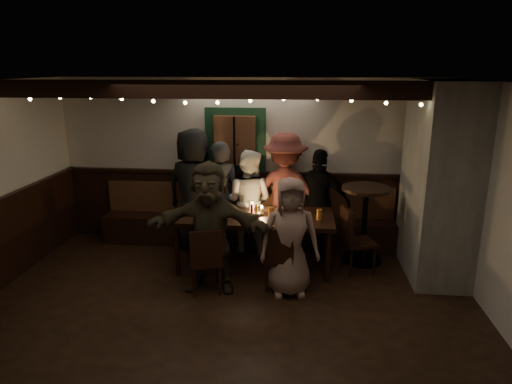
# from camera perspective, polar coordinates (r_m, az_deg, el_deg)

# --- Properties ---
(room) EXTENTS (6.02, 5.01, 2.62)m
(room) POSITION_cam_1_polar(r_m,az_deg,el_deg) (6.22, 7.74, -0.43)
(room) COLOR black
(room) RESTS_ON ground
(dining_table) EXTENTS (2.17, 0.93, 0.94)m
(dining_table) POSITION_cam_1_polar(r_m,az_deg,el_deg) (6.33, -0.19, -3.45)
(dining_table) COLOR black
(dining_table) RESTS_ON ground
(chair_near_left) EXTENTS (0.48, 0.48, 0.86)m
(chair_near_left) POSITION_cam_1_polar(r_m,az_deg,el_deg) (5.71, -6.27, -8.13)
(chair_near_left) COLOR black
(chair_near_left) RESTS_ON ground
(chair_near_right) EXTENTS (0.49, 0.49, 0.87)m
(chair_near_right) POSITION_cam_1_polar(r_m,az_deg,el_deg) (5.71, 3.10, -8.03)
(chair_near_right) COLOR black
(chair_near_right) RESTS_ON ground
(chair_end) EXTENTS (0.52, 0.52, 0.92)m
(chair_end) POSITION_cam_1_polar(r_m,az_deg,el_deg) (6.39, 12.01, -5.47)
(chair_end) COLOR black
(chair_end) RESTS_ON ground
(high_top) EXTENTS (0.70, 0.70, 1.12)m
(high_top) POSITION_cam_1_polar(r_m,az_deg,el_deg) (6.72, 13.46, -2.80)
(high_top) COLOR black
(high_top) RESTS_ON ground
(person_a) EXTENTS (1.04, 0.82, 1.88)m
(person_a) POSITION_cam_1_polar(r_m,az_deg,el_deg) (7.04, -7.74, 0.31)
(person_a) COLOR black
(person_a) RESTS_ON ground
(person_b) EXTENTS (0.68, 0.51, 1.70)m
(person_b) POSITION_cam_1_polar(r_m,az_deg,el_deg) (6.97, -4.49, -0.52)
(person_b) COLOR #28292D
(person_b) RESTS_ON ground
(person_c) EXTENTS (0.90, 0.78, 1.57)m
(person_c) POSITION_cam_1_polar(r_m,az_deg,el_deg) (6.92, -0.95, -1.13)
(person_c) COLOR white
(person_c) RESTS_ON ground
(person_d) EXTENTS (1.17, 0.68, 1.82)m
(person_d) POSITION_cam_1_polar(r_m,az_deg,el_deg) (6.97, 3.60, 0.00)
(person_d) COLOR brown
(person_d) RESTS_ON ground
(person_e) EXTENTS (1.00, 0.64, 1.59)m
(person_e) POSITION_cam_1_polar(r_m,az_deg,el_deg) (6.92, 7.93, -1.19)
(person_e) COLOR black
(person_e) RESTS_ON ground
(person_f) EXTENTS (1.55, 0.53, 1.67)m
(person_f) POSITION_cam_1_polar(r_m,az_deg,el_deg) (5.70, -5.85, -4.42)
(person_f) COLOR #393020
(person_f) RESTS_ON ground
(person_g) EXTENTS (0.80, 0.58, 1.50)m
(person_g) POSITION_cam_1_polar(r_m,az_deg,el_deg) (5.61, 4.23, -5.62)
(person_g) COLOR gray
(person_g) RESTS_ON ground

